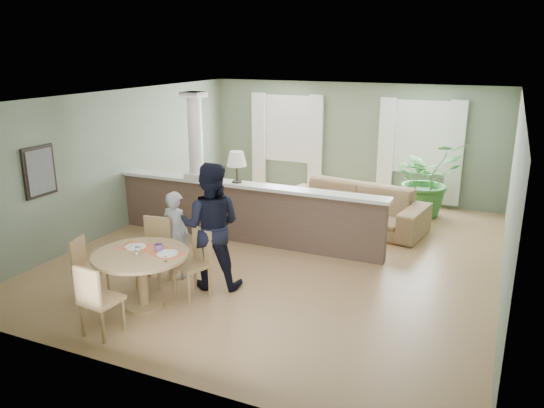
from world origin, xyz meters
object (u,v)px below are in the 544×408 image
at_px(dining_table, 142,264).
at_px(man_person, 211,226).
at_px(chair_near, 96,298).
at_px(sofa, 352,206).
at_px(chair_far_man, 196,259).
at_px(houseplant, 426,179).
at_px(chair_side, 86,265).
at_px(child_person, 176,234).
at_px(chair_far_boy, 155,247).

relative_size(dining_table, man_person, 0.69).
bearing_deg(chair_near, man_person, -101.24).
xyz_separation_m(sofa, chair_far_man, (-1.22, -3.86, 0.12)).
xyz_separation_m(sofa, houseplant, (1.21, 1.40, 0.38)).
relative_size(chair_far_man, man_person, 0.52).
distance_m(chair_side, man_person, 1.86).
bearing_deg(man_person, child_person, -25.65).
bearing_deg(chair_far_boy, chair_far_man, -18.04).
height_order(chair_far_man, child_person, child_person).
height_order(chair_far_boy, chair_near, chair_far_boy).
bearing_deg(chair_far_man, child_person, 167.32).
bearing_deg(man_person, chair_side, 17.15).
distance_m(houseplant, chair_far_man, 5.79).
height_order(chair_far_boy, man_person, man_person).
bearing_deg(houseplant, child_person, -122.29).
xyz_separation_m(sofa, chair_far_boy, (-2.02, -3.73, 0.13)).
height_order(chair_side, child_person, child_person).
bearing_deg(chair_side, chair_near, -144.54).
bearing_deg(dining_table, man_person, 61.36).
relative_size(chair_near, child_person, 0.69).
distance_m(dining_table, chair_side, 0.96).
distance_m(chair_near, man_person, 1.98).
height_order(houseplant, man_person, man_person).
bearing_deg(chair_near, chair_side, -36.53).
height_order(chair_far_man, chair_near, chair_far_man).
height_order(chair_far_boy, chair_side, chair_far_boy).
bearing_deg(chair_near, houseplant, -108.07).
bearing_deg(chair_side, child_person, -47.98).
distance_m(chair_near, child_person, 1.96).
bearing_deg(sofa, dining_table, -101.81).
bearing_deg(chair_far_man, houseplant, 87.75).
distance_m(dining_table, chair_far_boy, 0.83).
relative_size(dining_table, chair_near, 1.37).
height_order(dining_table, chair_near, chair_near).
distance_m(chair_far_man, child_person, 0.77).
xyz_separation_m(chair_far_man, man_person, (0.07, 0.34, 0.41)).
bearing_deg(chair_near, child_person, -80.78).
height_order(sofa, man_person, man_person).
bearing_deg(sofa, chair_far_boy, -109.73).
xyz_separation_m(dining_table, chair_far_boy, (-0.34, 0.75, -0.07)).
xyz_separation_m(houseplant, chair_near, (-2.91, -6.77, -0.27)).
height_order(chair_near, child_person, child_person).
distance_m(chair_near, chair_side, 1.24).
height_order(houseplant, dining_table, houseplant).
bearing_deg(chair_far_boy, man_person, 4.77).
xyz_separation_m(sofa, chair_side, (-2.63, -4.54, 0.05)).
bearing_deg(man_person, houseplant, -133.38).
xyz_separation_m(chair_far_boy, man_person, (0.87, 0.21, 0.40)).
xyz_separation_m(sofa, child_person, (-1.84, -3.42, 0.27)).
height_order(sofa, chair_far_man, chair_far_man).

